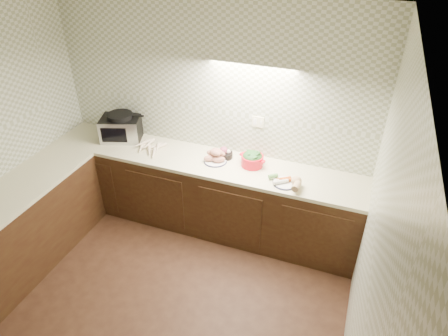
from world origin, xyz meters
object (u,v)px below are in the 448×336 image
(onion_bowl, at_px, (225,153))
(dutch_oven, at_px, (252,159))
(sweet_potato_plate, at_px, (216,156))
(veg_plate, at_px, (290,181))
(parsnip_pile, at_px, (150,149))
(toaster_oven, at_px, (121,127))

(onion_bowl, xyz_separation_m, dutch_oven, (0.33, -0.05, 0.03))
(sweet_potato_plate, relative_size, veg_plate, 0.67)
(sweet_potato_plate, bearing_deg, onion_bowl, 59.42)
(parsnip_pile, relative_size, veg_plate, 0.94)
(sweet_potato_plate, height_order, onion_bowl, sweet_potato_plate)
(sweet_potato_plate, bearing_deg, dutch_oven, 8.72)
(onion_bowl, height_order, veg_plate, onion_bowl)
(toaster_oven, relative_size, sweet_potato_plate, 2.12)
(dutch_oven, bearing_deg, sweet_potato_plate, -155.55)
(sweet_potato_plate, relative_size, dutch_oven, 0.84)
(onion_bowl, bearing_deg, dutch_oven, -8.85)
(toaster_oven, relative_size, veg_plate, 1.43)
(veg_plate, bearing_deg, onion_bowl, 161.37)
(sweet_potato_plate, distance_m, veg_plate, 0.87)
(toaster_oven, distance_m, onion_bowl, 1.31)
(toaster_oven, xyz_separation_m, onion_bowl, (1.30, 0.02, -0.10))
(onion_bowl, bearing_deg, veg_plate, -18.63)
(dutch_oven, distance_m, veg_plate, 0.51)
(toaster_oven, bearing_deg, onion_bowl, -17.87)
(onion_bowl, relative_size, veg_plate, 0.45)
(onion_bowl, xyz_separation_m, veg_plate, (0.79, -0.27, -0.01))
(toaster_oven, height_order, onion_bowl, toaster_oven)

